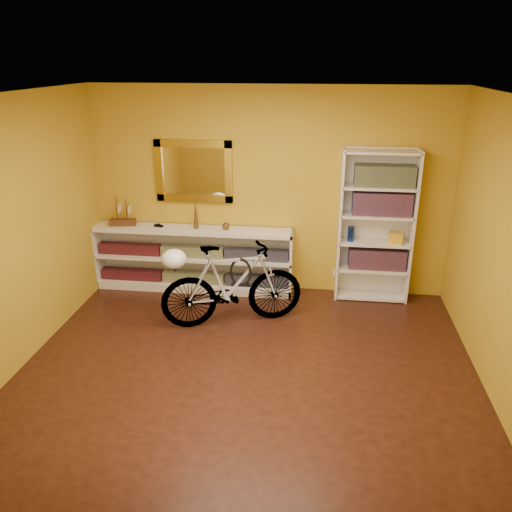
# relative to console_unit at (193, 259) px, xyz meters

# --- Properties ---
(floor) EXTENTS (4.50, 4.00, 0.01)m
(floor) POSITION_rel_console_unit_xyz_m (0.97, -1.81, -0.43)
(floor) COLOR black
(floor) RESTS_ON ground
(ceiling) EXTENTS (4.50, 4.00, 0.01)m
(ceiling) POSITION_rel_console_unit_xyz_m (0.97, -1.81, 2.18)
(ceiling) COLOR silver
(ceiling) RESTS_ON ground
(back_wall) EXTENTS (4.50, 0.01, 2.60)m
(back_wall) POSITION_rel_console_unit_xyz_m (0.97, 0.19, 0.88)
(back_wall) COLOR #B58C1B
(back_wall) RESTS_ON ground
(left_wall) EXTENTS (0.01, 4.00, 2.60)m
(left_wall) POSITION_rel_console_unit_xyz_m (-1.28, -1.81, 0.88)
(left_wall) COLOR #B58C1B
(left_wall) RESTS_ON ground
(right_wall) EXTENTS (0.01, 4.00, 2.60)m
(right_wall) POSITION_rel_console_unit_xyz_m (3.23, -1.81, 0.88)
(right_wall) COLOR #B58C1B
(right_wall) RESTS_ON ground
(gilt_mirror) EXTENTS (0.98, 0.06, 0.78)m
(gilt_mirror) POSITION_rel_console_unit_xyz_m (0.02, 0.15, 1.12)
(gilt_mirror) COLOR olive
(gilt_mirror) RESTS_ON back_wall
(wall_socket) EXTENTS (0.09, 0.02, 0.09)m
(wall_socket) POSITION_rel_console_unit_xyz_m (1.87, 0.17, -0.17)
(wall_socket) COLOR silver
(wall_socket) RESTS_ON back_wall
(console_unit) EXTENTS (2.60, 0.35, 0.85)m
(console_unit) POSITION_rel_console_unit_xyz_m (0.00, 0.00, 0.00)
(console_unit) COLOR silver
(console_unit) RESTS_ON floor
(cd_row_lower) EXTENTS (2.50, 0.13, 0.14)m
(cd_row_lower) POSITION_rel_console_unit_xyz_m (-0.00, -0.02, -0.26)
(cd_row_lower) COLOR black
(cd_row_lower) RESTS_ON console_unit
(cd_row_upper) EXTENTS (2.50, 0.13, 0.14)m
(cd_row_upper) POSITION_rel_console_unit_xyz_m (-0.00, -0.02, 0.11)
(cd_row_upper) COLOR navy
(cd_row_upper) RESTS_ON console_unit
(model_ship) EXTENTS (0.35, 0.18, 0.39)m
(model_ship) POSITION_rel_console_unit_xyz_m (-0.91, 0.00, 0.62)
(model_ship) COLOR #402312
(model_ship) RESTS_ON console_unit
(toy_car) EXTENTS (0.00, 0.00, 0.00)m
(toy_car) POSITION_rel_console_unit_xyz_m (-0.43, 0.00, 0.43)
(toy_car) COLOR black
(toy_car) RESTS_ON console_unit
(bronze_ornament) EXTENTS (0.07, 0.07, 0.39)m
(bronze_ornament) POSITION_rel_console_unit_xyz_m (0.06, 0.00, 0.62)
(bronze_ornament) COLOR brown
(bronze_ornament) RESTS_ON console_unit
(decorative_orb) EXTENTS (0.09, 0.09, 0.09)m
(decorative_orb) POSITION_rel_console_unit_xyz_m (0.45, 0.00, 0.47)
(decorative_orb) COLOR brown
(decorative_orb) RESTS_ON console_unit
(bookcase) EXTENTS (0.90, 0.30, 1.90)m
(bookcase) POSITION_rel_console_unit_xyz_m (2.30, 0.03, 0.52)
(bookcase) COLOR silver
(bookcase) RESTS_ON floor
(book_row_a) EXTENTS (0.70, 0.22, 0.26)m
(book_row_a) POSITION_rel_console_unit_xyz_m (2.35, 0.03, 0.12)
(book_row_a) COLOR maroon
(book_row_a) RESTS_ON bookcase
(book_row_b) EXTENTS (0.70, 0.22, 0.28)m
(book_row_b) POSITION_rel_console_unit_xyz_m (2.35, 0.03, 0.83)
(book_row_b) COLOR maroon
(book_row_b) RESTS_ON bookcase
(book_row_c) EXTENTS (0.70, 0.22, 0.25)m
(book_row_c) POSITION_rel_console_unit_xyz_m (2.35, 0.03, 1.16)
(book_row_c) COLOR #184954
(book_row_c) RESTS_ON bookcase
(travel_mug) EXTENTS (0.08, 0.08, 0.18)m
(travel_mug) POSITION_rel_console_unit_xyz_m (2.01, 0.01, 0.43)
(travel_mug) COLOR navy
(travel_mug) RESTS_ON bookcase
(red_tin) EXTENTS (0.16, 0.16, 0.19)m
(red_tin) POSITION_rel_console_unit_xyz_m (2.10, 0.06, 1.14)
(red_tin) COLOR maroon
(red_tin) RESTS_ON bookcase
(yellow_bag) EXTENTS (0.20, 0.16, 0.14)m
(yellow_bag) POSITION_rel_console_unit_xyz_m (2.55, -0.01, 0.41)
(yellow_bag) COLOR gold
(yellow_bag) RESTS_ON bookcase
(bicycle) EXTENTS (0.96, 1.71, 0.98)m
(bicycle) POSITION_rel_console_unit_xyz_m (0.67, -0.87, 0.06)
(bicycle) COLOR silver
(bicycle) RESTS_ON floor
(helmet) EXTENTS (0.28, 0.26, 0.21)m
(helmet) POSITION_rel_console_unit_xyz_m (0.07, -1.08, 0.43)
(helmet) COLOR white
(helmet) RESTS_ON bicycle
(u_lock) EXTENTS (0.25, 0.03, 0.25)m
(u_lock) POSITION_rel_console_unit_xyz_m (0.76, -0.83, 0.21)
(u_lock) COLOR black
(u_lock) RESTS_ON bicycle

